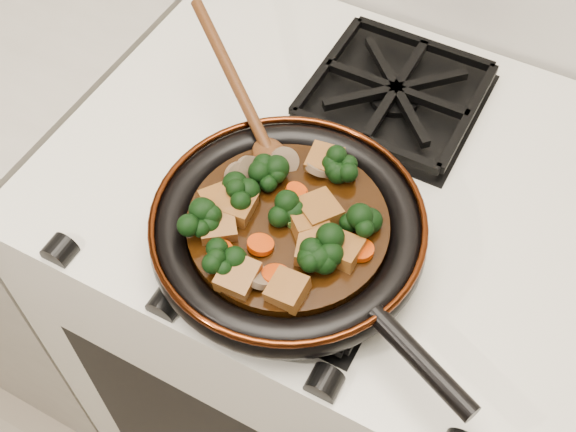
% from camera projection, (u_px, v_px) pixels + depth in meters
% --- Properties ---
extents(stove, '(0.76, 0.60, 0.90)m').
position_uv_depth(stove, '(333.00, 327.00, 1.30)').
color(stove, silver).
rests_on(stove, ground).
extents(burner_grate_front, '(0.23, 0.23, 0.03)m').
position_uv_depth(burner_grate_front, '(301.00, 243.00, 0.85)').
color(burner_grate_front, black).
rests_on(burner_grate_front, stove).
extents(burner_grate_back, '(0.23, 0.23, 0.03)m').
position_uv_depth(burner_grate_back, '(395.00, 94.00, 0.99)').
color(burner_grate_back, black).
rests_on(burner_grate_back, stove).
extents(skillet, '(0.42, 0.32, 0.05)m').
position_uv_depth(skillet, '(289.00, 230.00, 0.82)').
color(skillet, black).
rests_on(skillet, burner_grate_front).
extents(braising_sauce, '(0.23, 0.23, 0.02)m').
position_uv_depth(braising_sauce, '(288.00, 227.00, 0.82)').
color(braising_sauce, black).
rests_on(braising_sauce, skillet).
extents(tofu_cube_0, '(0.06, 0.06, 0.03)m').
position_uv_depth(tofu_cube_0, '(307.00, 220.00, 0.81)').
color(tofu_cube_0, brown).
rests_on(tofu_cube_0, braising_sauce).
extents(tofu_cube_1, '(0.04, 0.04, 0.03)m').
position_uv_depth(tofu_cube_1, '(287.00, 290.00, 0.75)').
color(tofu_cube_1, brown).
rests_on(tofu_cube_1, braising_sauce).
extents(tofu_cube_2, '(0.05, 0.05, 0.03)m').
position_uv_depth(tofu_cube_2, '(234.00, 206.00, 0.82)').
color(tofu_cube_2, brown).
rests_on(tofu_cube_2, braising_sauce).
extents(tofu_cube_3, '(0.05, 0.05, 0.03)m').
position_uv_depth(tofu_cube_3, '(218.00, 228.00, 0.80)').
color(tofu_cube_3, brown).
rests_on(tofu_cube_3, braising_sauce).
extents(tofu_cube_4, '(0.04, 0.04, 0.03)m').
position_uv_depth(tofu_cube_4, '(342.00, 250.00, 0.78)').
color(tofu_cube_4, brown).
rests_on(tofu_cube_4, braising_sauce).
extents(tofu_cube_5, '(0.05, 0.05, 0.02)m').
position_uv_depth(tofu_cube_5, '(218.00, 201.00, 0.82)').
color(tofu_cube_5, brown).
rests_on(tofu_cube_5, braising_sauce).
extents(tofu_cube_6, '(0.05, 0.05, 0.02)m').
position_uv_depth(tofu_cube_6, '(315.00, 249.00, 0.78)').
color(tofu_cube_6, brown).
rests_on(tofu_cube_6, braising_sauce).
extents(tofu_cube_7, '(0.06, 0.06, 0.03)m').
position_uv_depth(tofu_cube_7, '(319.00, 212.00, 0.81)').
color(tofu_cube_7, brown).
rests_on(tofu_cube_7, braising_sauce).
extents(tofu_cube_8, '(0.04, 0.04, 0.03)m').
position_uv_depth(tofu_cube_8, '(325.00, 161.00, 0.85)').
color(tofu_cube_8, brown).
rests_on(tofu_cube_8, braising_sauce).
extents(tofu_cube_9, '(0.04, 0.05, 0.03)m').
position_uv_depth(tofu_cube_9, '(238.00, 276.00, 0.76)').
color(tofu_cube_9, brown).
rests_on(tofu_cube_9, braising_sauce).
extents(broccoli_floret_0, '(0.08, 0.08, 0.06)m').
position_uv_depth(broccoli_floret_0, '(292.00, 220.00, 0.80)').
color(broccoli_floret_0, black).
rests_on(broccoli_floret_0, braising_sauce).
extents(broccoli_floret_1, '(0.07, 0.07, 0.07)m').
position_uv_depth(broccoli_floret_1, '(325.00, 249.00, 0.78)').
color(broccoli_floret_1, black).
rests_on(broccoli_floret_1, braising_sauce).
extents(broccoli_floret_2, '(0.08, 0.08, 0.06)m').
position_uv_depth(broccoli_floret_2, '(319.00, 260.00, 0.77)').
color(broccoli_floret_2, black).
rests_on(broccoli_floret_2, braising_sauce).
extents(broccoli_floret_3, '(0.07, 0.06, 0.07)m').
position_uv_depth(broccoli_floret_3, '(360.00, 222.00, 0.80)').
color(broccoli_floret_3, black).
rests_on(broccoli_floret_3, braising_sauce).
extents(broccoli_floret_4, '(0.08, 0.09, 0.06)m').
position_uv_depth(broccoli_floret_4, '(238.00, 197.00, 0.82)').
color(broccoli_floret_4, black).
rests_on(broccoli_floret_4, braising_sauce).
extents(broccoli_floret_5, '(0.09, 0.08, 0.07)m').
position_uv_depth(broccoli_floret_5, '(224.00, 260.00, 0.77)').
color(broccoli_floret_5, black).
rests_on(broccoli_floret_5, braising_sauce).
extents(broccoli_floret_6, '(0.07, 0.07, 0.06)m').
position_uv_depth(broccoli_floret_6, '(267.00, 175.00, 0.84)').
color(broccoli_floret_6, black).
rests_on(broccoli_floret_6, braising_sauce).
extents(broccoli_floret_7, '(0.07, 0.07, 0.07)m').
position_uv_depth(broccoli_floret_7, '(340.00, 172.00, 0.84)').
color(broccoli_floret_7, black).
rests_on(broccoli_floret_7, braising_sauce).
extents(broccoli_floret_8, '(0.08, 0.08, 0.07)m').
position_uv_depth(broccoli_floret_8, '(204.00, 225.00, 0.79)').
color(broccoli_floret_8, black).
rests_on(broccoli_floret_8, braising_sauce).
extents(carrot_coin_0, '(0.03, 0.03, 0.01)m').
position_uv_depth(carrot_coin_0, '(361.00, 250.00, 0.79)').
color(carrot_coin_0, '#BD3405').
rests_on(carrot_coin_0, braising_sauce).
extents(carrot_coin_1, '(0.03, 0.03, 0.02)m').
position_uv_depth(carrot_coin_1, '(276.00, 275.00, 0.77)').
color(carrot_coin_1, '#BD3405').
rests_on(carrot_coin_1, braising_sauce).
extents(carrot_coin_2, '(0.03, 0.03, 0.02)m').
position_uv_depth(carrot_coin_2, '(221.00, 253.00, 0.78)').
color(carrot_coin_2, '#BD3405').
rests_on(carrot_coin_2, braising_sauce).
extents(carrot_coin_3, '(0.03, 0.03, 0.01)m').
position_uv_depth(carrot_coin_3, '(296.00, 194.00, 0.83)').
color(carrot_coin_3, '#BD3405').
rests_on(carrot_coin_3, braising_sauce).
extents(carrot_coin_4, '(0.03, 0.03, 0.02)m').
position_uv_depth(carrot_coin_4, '(296.00, 192.00, 0.83)').
color(carrot_coin_4, '#BD3405').
rests_on(carrot_coin_4, braising_sauce).
extents(carrot_coin_5, '(0.03, 0.03, 0.01)m').
position_uv_depth(carrot_coin_5, '(260.00, 245.00, 0.79)').
color(carrot_coin_5, '#BD3405').
rests_on(carrot_coin_5, braising_sauce).
extents(mushroom_slice_0, '(0.04, 0.04, 0.02)m').
position_uv_depth(mushroom_slice_0, '(258.00, 277.00, 0.76)').
color(mushroom_slice_0, brown).
rests_on(mushroom_slice_0, braising_sauce).
extents(mushroom_slice_1, '(0.04, 0.04, 0.02)m').
position_uv_depth(mushroom_slice_1, '(319.00, 167.00, 0.85)').
color(mushroom_slice_1, brown).
rests_on(mushroom_slice_1, braising_sauce).
extents(mushroom_slice_2, '(0.05, 0.05, 0.03)m').
position_uv_depth(mushroom_slice_2, '(284.00, 161.00, 0.86)').
color(mushroom_slice_2, brown).
rests_on(mushroom_slice_2, braising_sauce).
extents(mushroom_slice_3, '(0.04, 0.04, 0.03)m').
position_uv_depth(mushroom_slice_3, '(239.00, 177.00, 0.84)').
color(mushroom_slice_3, brown).
rests_on(mushroom_slice_3, braising_sauce).
extents(mushroom_slice_4, '(0.03, 0.04, 0.03)m').
position_uv_depth(mushroom_slice_4, '(249.00, 171.00, 0.85)').
color(mushroom_slice_4, brown).
rests_on(mushroom_slice_4, braising_sauce).
extents(wooden_spoon, '(0.14, 0.11, 0.23)m').
position_uv_depth(wooden_spoon, '(248.00, 109.00, 0.88)').
color(wooden_spoon, '#4A2610').
rests_on(wooden_spoon, braising_sauce).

